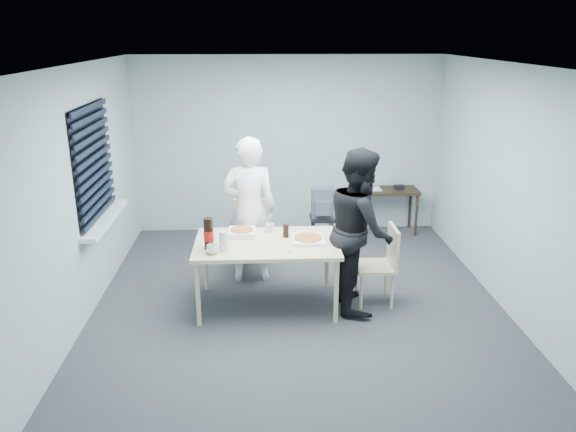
{
  "coord_description": "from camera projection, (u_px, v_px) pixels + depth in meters",
  "views": [
    {
      "loc": [
        -0.39,
        -5.7,
        2.9
      ],
      "look_at": [
        -0.11,
        0.1,
        0.99
      ],
      "focal_mm": 35.0,
      "sensor_mm": 36.0,
      "label": 1
    }
  ],
  "objects": [
    {
      "name": "papers",
      "position": [
        374.0,
        189.0,
        8.37
      ],
      "size": [
        0.29,
        0.33,
        0.0
      ],
      "primitive_type": "cube",
      "rotation": [
        0.0,
        0.0,
        0.37
      ],
      "color": "white",
      "rests_on": "side_table"
    },
    {
      "name": "person_white",
      "position": [
        249.0,
        210.0,
        6.67
      ],
      "size": [
        0.65,
        0.42,
        1.77
      ],
      "primitive_type": "imported",
      "rotation": [
        0.0,
        0.0,
        3.14
      ],
      "color": "white",
      "rests_on": "ground"
    },
    {
      "name": "stool",
      "position": [
        322.0,
        224.0,
        7.79
      ],
      "size": [
        0.33,
        0.33,
        0.46
      ],
      "color": "black",
      "rests_on": "ground"
    },
    {
      "name": "black_box",
      "position": [
        399.0,
        187.0,
        8.35
      ],
      "size": [
        0.15,
        0.11,
        0.06
      ],
      "primitive_type": "cube",
      "rotation": [
        0.0,
        0.0,
        0.05
      ],
      "color": "black",
      "rests_on": "side_table"
    },
    {
      "name": "rubber_band",
      "position": [
        289.0,
        252.0,
        5.76
      ],
      "size": [
        0.06,
        0.06,
        0.0
      ],
      "primitive_type": "torus",
      "rotation": [
        0.0,
        0.0,
        -0.25
      ],
      "color": "red",
      "rests_on": "dining_table"
    },
    {
      "name": "dining_table",
      "position": [
        267.0,
        247.0,
        6.05
      ],
      "size": [
        1.54,
        0.98,
        0.75
      ],
      "color": "beige",
      "rests_on": "ground"
    },
    {
      "name": "soda_bottle",
      "position": [
        209.0,
        234.0,
        5.8
      ],
      "size": [
        0.1,
        0.1,
        0.33
      ],
      "rotation": [
        0.0,
        0.0,
        -0.43
      ],
      "color": "black",
      "rests_on": "dining_table"
    },
    {
      "name": "mug_a",
      "position": [
        213.0,
        249.0,
        5.7
      ],
      "size": [
        0.17,
        0.17,
        0.1
      ],
      "primitive_type": "imported",
      "rotation": [
        0.0,
        0.0,
        0.52
      ],
      "color": "silver",
      "rests_on": "dining_table"
    },
    {
      "name": "chair_far",
      "position": [
        250.0,
        230.0,
        7.12
      ],
      "size": [
        0.42,
        0.42,
        0.89
      ],
      "color": "beige",
      "rests_on": "ground"
    },
    {
      "name": "cola_glass",
      "position": [
        286.0,
        231.0,
        6.16
      ],
      "size": [
        0.08,
        0.08,
        0.14
      ],
      "primitive_type": "cylinder",
      "rotation": [
        0.0,
        0.0,
        -0.39
      ],
      "color": "black",
      "rests_on": "dining_table"
    },
    {
      "name": "plastic_cups",
      "position": [
        223.0,
        241.0,
        5.76
      ],
      "size": [
        0.1,
        0.1,
        0.21
      ],
      "primitive_type": "cylinder",
      "rotation": [
        0.0,
        0.0,
        -0.16
      ],
      "color": "silver",
      "rests_on": "dining_table"
    },
    {
      "name": "chair_right",
      "position": [
        383.0,
        260.0,
        6.18
      ],
      "size": [
        0.42,
        0.42,
        0.89
      ],
      "color": "beige",
      "rests_on": "ground"
    },
    {
      "name": "mug_b",
      "position": [
        270.0,
        228.0,
        6.33
      ],
      "size": [
        0.1,
        0.1,
        0.09
      ],
      "primitive_type": "imported",
      "color": "silver",
      "rests_on": "dining_table"
    },
    {
      "name": "backpack",
      "position": [
        323.0,
        203.0,
        7.68
      ],
      "size": [
        0.3,
        0.22,
        0.41
      ],
      "rotation": [
        0.0,
        0.0,
        -0.39
      ],
      "color": "#575E64",
      "rests_on": "stool"
    },
    {
      "name": "room",
      "position": [
        97.0,
        172.0,
        6.16
      ],
      "size": [
        5.0,
        5.0,
        5.0
      ],
      "color": "#2F2F34",
      "rests_on": "ground"
    },
    {
      "name": "pizza_box_b",
      "position": [
        308.0,
        239.0,
        6.05
      ],
      "size": [
        0.35,
        0.35,
        0.05
      ],
      "rotation": [
        0.0,
        0.0,
        -0.0
      ],
      "color": "white",
      "rests_on": "dining_table"
    },
    {
      "name": "pizza_box_a",
      "position": [
        242.0,
        232.0,
        6.22
      ],
      "size": [
        0.3,
        0.3,
        0.07
      ],
      "rotation": [
        0.0,
        0.0,
        -0.06
      ],
      "color": "white",
      "rests_on": "dining_table"
    },
    {
      "name": "person_black",
      "position": [
        360.0,
        229.0,
        6.01
      ],
      "size": [
        0.47,
        0.86,
        1.77
      ],
      "primitive_type": "imported",
      "rotation": [
        0.0,
        0.0,
        1.57
      ],
      "color": "black",
      "rests_on": "ground"
    },
    {
      "name": "side_table",
      "position": [
        384.0,
        194.0,
        8.38
      ],
      "size": [
        1.0,
        0.45,
        0.67
      ],
      "color": "#332213",
      "rests_on": "ground"
    }
  ]
}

